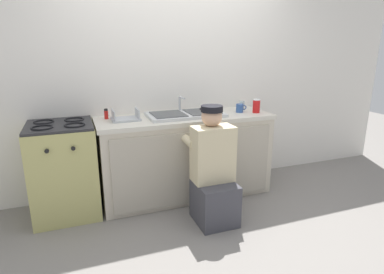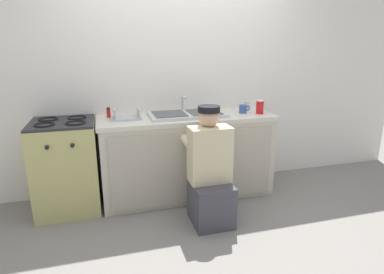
% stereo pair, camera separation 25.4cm
% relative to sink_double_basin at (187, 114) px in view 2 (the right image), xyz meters
% --- Properties ---
extents(ground_plane, '(12.00, 12.00, 0.00)m').
position_rel_sink_double_basin_xyz_m(ground_plane, '(0.00, -0.30, -0.92)').
color(ground_plane, gray).
extents(back_wall, '(6.00, 0.10, 2.50)m').
position_rel_sink_double_basin_xyz_m(back_wall, '(0.00, 0.35, 0.33)').
color(back_wall, silver).
rests_on(back_wall, ground_plane).
extents(counter_cabinet, '(1.83, 0.62, 0.86)m').
position_rel_sink_double_basin_xyz_m(counter_cabinet, '(0.00, -0.01, -0.49)').
color(counter_cabinet, beige).
rests_on(counter_cabinet, ground_plane).
extents(countertop, '(1.87, 0.62, 0.04)m').
position_rel_sink_double_basin_xyz_m(countertop, '(0.00, -0.00, -0.04)').
color(countertop, beige).
rests_on(countertop, counter_cabinet).
extents(sink_double_basin, '(0.80, 0.44, 0.19)m').
position_rel_sink_double_basin_xyz_m(sink_double_basin, '(0.00, 0.00, 0.00)').
color(sink_double_basin, silver).
rests_on(sink_double_basin, countertop).
extents(stove_range, '(0.60, 0.62, 0.93)m').
position_rel_sink_double_basin_xyz_m(stove_range, '(-1.25, -0.00, -0.46)').
color(stove_range, tan).
rests_on(stove_range, ground_plane).
extents(plumber_person, '(0.42, 0.61, 1.10)m').
position_rel_sink_double_basin_xyz_m(plumber_person, '(0.05, -0.63, -0.46)').
color(plumber_person, '#3F3F47').
rests_on(plumber_person, ground_plane).
extents(coffee_mug, '(0.13, 0.08, 0.09)m').
position_rel_sink_double_basin_xyz_m(coffee_mug, '(0.63, -0.04, 0.03)').
color(coffee_mug, '#335699').
rests_on(coffee_mug, countertop).
extents(soda_cup_red, '(0.08, 0.08, 0.15)m').
position_rel_sink_double_basin_xyz_m(soda_cup_red, '(0.80, -0.11, 0.06)').
color(soda_cup_red, red).
rests_on(soda_cup_red, countertop).
extents(spice_bottle_red, '(0.04, 0.04, 0.10)m').
position_rel_sink_double_basin_xyz_m(spice_bottle_red, '(-0.80, 0.15, 0.03)').
color(spice_bottle_red, red).
rests_on(spice_bottle_red, countertop).
extents(dish_rack_tray, '(0.28, 0.22, 0.11)m').
position_rel_sink_double_basin_xyz_m(dish_rack_tray, '(-0.63, 0.02, 0.01)').
color(dish_rack_tray, '#B2B7BC').
rests_on(dish_rack_tray, countertop).
extents(water_glass, '(0.06, 0.06, 0.10)m').
position_rel_sink_double_basin_xyz_m(water_glass, '(0.74, 0.10, 0.03)').
color(water_glass, '#ADC6CC').
rests_on(water_glass, countertop).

